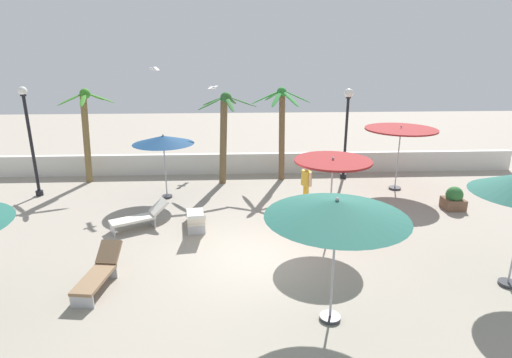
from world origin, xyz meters
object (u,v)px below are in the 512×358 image
Objects in this scene: patio_umbrella_0 at (163,140)px; palm_tree_1 at (282,121)px; lounge_chair_2 at (196,218)px; seagull_0 at (154,69)px; palm_tree_2 at (224,127)px; guest_0 at (306,182)px; patio_umbrella_1 at (333,165)px; lamp_post_0 at (30,136)px; lounge_chair_0 at (98,272)px; patio_umbrella_4 at (337,209)px; seagull_1 at (213,88)px; planter at (454,199)px; palm_tree_0 at (86,124)px; lounge_chair_1 at (140,217)px; patio_umbrella_3 at (401,132)px; lamp_post_1 at (347,122)px.

palm_tree_1 is at bearing 24.53° from patio_umbrella_0.
palm_tree_1 is 2.11× the size of lounge_chair_2.
lounge_chair_2 is at bearing -68.97° from seagull_0.
palm_tree_2 reaches higher than lounge_chair_2.
patio_umbrella_1 is at bearing -84.34° from guest_0.
patio_umbrella_1 is 0.66× the size of palm_tree_2.
lamp_post_0 reaches higher than lounge_chair_0.
patio_umbrella_0 is at bearing -75.08° from seagull_0.
seagull_1 is (-3.08, 13.09, 1.27)m from patio_umbrella_4.
palm_tree_0 is at bearing 164.42° from planter.
lounge_chair_1 is (-6.01, 1.02, -1.94)m from patio_umbrella_1.
lamp_post_0 is 2.21× the size of lounge_chair_0.
palm_tree_0 is at bearing 133.16° from lounge_chair_2.
lamp_post_0 is 4.30× the size of seagull_1.
planter is at bearing 8.45° from lounge_chair_2.
patio_umbrella_3 is 9.75m from patio_umbrella_4.
seagull_1 is (2.07, 8.04, 3.43)m from lounge_chair_1.
seagull_0 is at bearing -123.17° from seagull_1.
palm_tree_0 is at bearing 146.19° from patio_umbrella_1.
patio_umbrella_3 is 1.47× the size of lounge_chair_2.
palm_tree_0 is 4.08× the size of seagull_1.
lamp_post_1 is at bearing -0.06° from palm_tree_0.
lamp_post_0 is 2.72× the size of guest_0.
lounge_chair_0 is 12.25m from planter.
guest_0 is (0.59, 6.79, -1.60)m from patio_umbrella_4.
patio_umbrella_4 is 13.51m from seagull_1.
patio_umbrella_4 reaches higher than lounge_chair_2.
patio_umbrella_3 is at bearing 19.63° from lounge_chair_1.
patio_umbrella_1 is 6.40m from lounge_chair_1.
palm_tree_0 is 4.79× the size of planter.
palm_tree_0 is 1.01× the size of lamp_post_1.
patio_umbrella_0 is at bearing 84.21° from lounge_chair_0.
patio_umbrella_1 is at bearing 21.58° from lounge_chair_0.
lamp_post_0 is at bearing -170.38° from palm_tree_1.
seagull_1 reaches higher than lounge_chair_1.
palm_tree_0 reaches higher than patio_umbrella_1.
palm_tree_0 is 6.14m from seagull_1.
palm_tree_2 is (2.27, 1.77, 0.19)m from patio_umbrella_0.
palm_tree_1 is at bearing 57.80° from lounge_chair_0.
palm_tree_2 is at bearing -170.82° from palm_tree_1.
lamp_post_0 is at bearing 139.41° from patio_umbrella_4.
patio_umbrella_3 reaches higher than guest_0.
patio_umbrella_3 is at bearing 24.97° from lounge_chair_2.
patio_umbrella_4 reaches higher than patio_umbrella_3.
lamp_post_1 reaches higher than seagull_1.
seagull_1 is (-3.10, 2.94, 1.17)m from palm_tree_1.
lounge_chair_0 is (-8.28, -8.62, -2.18)m from lamp_post_1.
patio_umbrella_4 is 6.01m from lounge_chair_0.
patio_umbrella_3 is 4.92m from palm_tree_1.
patio_umbrella_1 is 0.60× the size of lamp_post_0.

